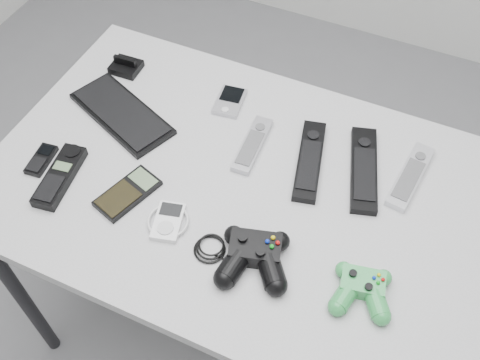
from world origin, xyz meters
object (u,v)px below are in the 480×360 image
at_px(remote_silver_a, 253,144).
at_px(desk, 241,202).
at_px(pda_keyboard, 122,113).
at_px(cordless_handset, 60,176).
at_px(controller_black, 254,255).
at_px(calculator, 128,193).
at_px(mp3_player, 168,221).
at_px(remote_black_b, 364,169).
at_px(pda, 230,101).
at_px(remote_black_a, 310,160).
at_px(remote_silver_b, 411,176).
at_px(mobile_phone, 41,160).
at_px(controller_green, 362,288).

bearing_deg(remote_silver_a, desk, -82.32).
relative_size(pda_keyboard, cordless_handset, 1.63).
bearing_deg(cordless_handset, controller_black, -9.87).
relative_size(calculator, mp3_player, 1.51).
height_order(mp3_player, controller_black, controller_black).
relative_size(cordless_handset, mp3_player, 1.81).
xyz_separation_m(remote_black_b, cordless_handset, (-0.63, -0.31, 0.00)).
height_order(pda_keyboard, pda, pda_keyboard).
bearing_deg(pda_keyboard, remote_black_a, 27.97).
xyz_separation_m(desk, remote_silver_b, (0.35, 0.18, 0.08)).
bearing_deg(desk, mp3_player, -121.79).
distance_m(remote_black_b, mobile_phone, 0.76).
distance_m(pda, mp3_player, 0.39).
bearing_deg(remote_black_b, controller_green, -90.89).
distance_m(remote_black_a, controller_green, 0.34).
distance_m(remote_black_a, controller_black, 0.29).
bearing_deg(desk, pda, 120.98).
distance_m(mp3_player, controller_black, 0.21).
distance_m(remote_silver_a, mobile_phone, 0.50).
relative_size(desk, pda, 11.50).
bearing_deg(pda_keyboard, desk, 10.69).
bearing_deg(cordless_handset, desk, 13.95).
distance_m(mobile_phone, calculator, 0.24).
height_order(desk, mobile_phone, mobile_phone).
xyz_separation_m(mp3_player, controller_green, (0.43, 0.01, 0.01)).
distance_m(desk, mobile_phone, 0.48).
bearing_deg(cordless_handset, mobile_phone, 151.75).
bearing_deg(controller_black, mobile_phone, 160.42).
bearing_deg(mobile_phone, remote_silver_a, 22.37).
bearing_deg(remote_silver_a, mobile_phone, -153.71).
height_order(desk, pda_keyboard, pda_keyboard).
xyz_separation_m(remote_black_a, remote_black_b, (0.12, 0.03, -0.00)).
height_order(remote_silver_b, mp3_player, remote_silver_b).
relative_size(pda, remote_silver_a, 0.57).
bearing_deg(mp3_player, mobile_phone, 160.67).
xyz_separation_m(desk, cordless_handset, (-0.38, -0.16, 0.08)).
relative_size(desk, controller_black, 4.61).
height_order(pda_keyboard, cordless_handset, cordless_handset).
height_order(pda, remote_silver_a, remote_silver_a).
distance_m(pda, mobile_phone, 0.48).
relative_size(remote_black_a, cordless_handset, 1.34).
relative_size(remote_black_b, calculator, 1.67).
bearing_deg(controller_green, remote_black_b, 94.46).
distance_m(desk, remote_black_b, 0.30).
relative_size(pda_keyboard, controller_green, 2.21).
height_order(pda, remote_black_a, remote_black_a).
relative_size(cordless_handset, calculator, 1.20).
bearing_deg(pda_keyboard, remote_black_b, 29.34).
bearing_deg(pda, calculator, -111.25).
distance_m(pda, remote_black_b, 0.39).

